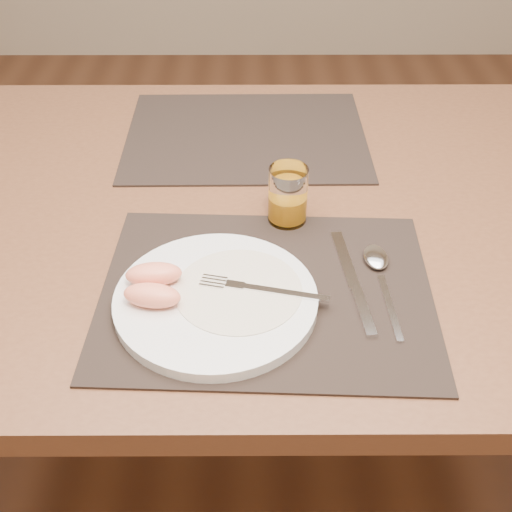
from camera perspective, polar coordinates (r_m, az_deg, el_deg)
The scene contains 11 objects.
ground at distance 1.60m, azimuth -0.31°, elevation -17.92°, with size 5.00×5.00×0.00m, color #56311D.
table at distance 1.10m, azimuth -0.43°, elevation 1.28°, with size 1.40×0.90×0.75m.
placemat_near at distance 0.88m, azimuth 0.94°, elevation -3.16°, with size 0.45×0.35×0.00m, color black.
placemat_far at distance 1.24m, azimuth -0.89°, elevation 10.68°, with size 0.45×0.35×0.00m, color black.
plate at distance 0.85m, azimuth -3.60°, elevation -3.92°, with size 0.27×0.27×0.02m, color white.
plate_dressing at distance 0.85m, azimuth -1.57°, elevation -3.03°, with size 0.17×0.17×0.00m.
fork at distance 0.85m, azimuth -0.30°, elevation -2.85°, with size 0.17×0.06×0.00m.
knife at distance 0.88m, azimuth 8.84°, elevation -2.90°, with size 0.04×0.22×0.01m.
spoon at distance 0.93m, azimuth 10.77°, elevation -0.69°, with size 0.04×0.19×0.01m.
juice_glass at distance 0.98m, azimuth 2.84°, elevation 5.19°, with size 0.06×0.06×0.09m.
grapefruit_wedges at distance 0.85m, azimuth -9.15°, elevation -2.52°, with size 0.08×0.09×0.03m.
Camera 1 is at (0.00, -0.87, 1.34)m, focal length 45.00 mm.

